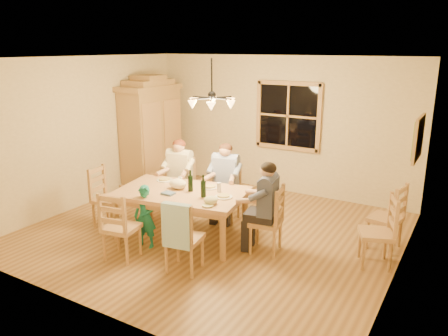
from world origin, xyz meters
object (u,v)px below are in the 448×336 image
Objects in this scene: armoire at (151,136)px; adult_plaid_man at (225,172)px; chair_far_right at (225,203)px; wine_bottle_a at (190,181)px; chandelier at (212,102)px; dining_table at (181,197)px; chair_end_left at (109,208)px; chair_spare_front at (375,244)px; chair_end_right at (266,232)px; chair_far_left at (180,197)px; child at (145,217)px; adult_slate_man at (267,196)px; chair_near_left at (122,238)px; wine_bottle_b at (203,186)px; chair_near_right at (184,249)px; adult_woman at (179,168)px; chair_spare_back at (384,228)px.

armoire reaches higher than adult_plaid_man.
wine_bottle_a is at bearing 75.10° from chair_far_right.
dining_table is (-0.30, -0.41, -1.42)m from chandelier.
chair_end_left is 4.15m from chair_spare_front.
chair_far_left is at bearing 63.43° from chair_end_right.
chair_end_right is at bearing 8.22° from wine_bottle_a.
chair_end_left reaches higher than child.
adult_slate_man is 1.19m from wine_bottle_a.
chair_far_left and chair_spare_front have the same top height.
adult_slate_man is (1.10, -0.73, 0.00)m from adult_plaid_man.
armoire is 2.44× the size of child.
dining_table is 2.11× the size of chair_near_left.
chair_far_left reaches higher than child.
chair_near_left is at bearing -129.65° from wine_bottle_b.
child reaches higher than dining_table.
chair_near_right is at bearing -44.36° from armoire.
chair_spare_back is (3.38, 0.41, -0.54)m from adult_woman.
chair_end_left is 1.00× the size of chair_end_right.
chair_near_left is 1.13× the size of adult_woman.
chair_near_right is 0.95m from child.
wine_bottle_b is at bearing -37.10° from armoire.
adult_woman is 3.42m from chair_spare_front.
chair_far_right is 1.21m from wine_bottle_b.
chair_spare_back is (2.62, 1.16, -0.62)m from wine_bottle_a.
chair_end_left is (0.81, -2.11, -0.75)m from armoire.
chair_far_right is 0.54m from adult_plaid_man.
chair_far_right and chair_spare_back have the same top height.
armoire is 2.32× the size of chair_far_right.
adult_slate_man is at bearing 136.64° from adult_plaid_man.
armoire is 5.09m from chair_spare_front.
chair_near_left is 1.13× the size of adult_slate_man.
chair_near_right is 2.02m from chair_end_left.
chair_far_right is 1.00× the size of chair_near_left.
chair_end_left and chair_spare_back have the same top height.
wine_bottle_b is at bearing 98.38° from chair_end_right.
wine_bottle_b is (0.14, -0.47, -1.15)m from chandelier.
chair_far_right is 1.00× the size of chair_spare_back.
chair_near_left is (-0.32, -0.97, -0.36)m from dining_table.
chair_end_left is at bearing 120.01° from chair_spare_back.
child is (-1.58, -0.75, 0.17)m from chair_end_right.
chair_far_left is at bearing 63.43° from adult_slate_man.
chair_end_left is at bearing 90.00° from adult_slate_man.
chandelier is 0.88× the size of adult_woman.
chandelier is 2.04m from chair_far_left.
chair_spare_front is (3.07, 1.59, 0.00)m from chair_near_left.
dining_table is (2.12, -1.88, -0.39)m from armoire.
chair_end_right is (0.68, 1.04, 0.00)m from chair_near_right.
adult_woman is at bearing 117.90° from chair_near_right.
dining_table is 0.52m from wine_bottle_b.
armoire reaches higher than adult_slate_man.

